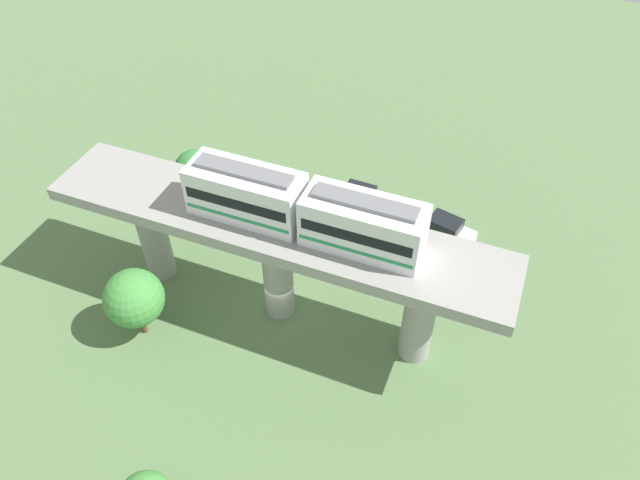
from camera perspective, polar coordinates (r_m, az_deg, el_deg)
ground_plane at (r=40.26m, az=-3.78°, el=-6.53°), size 120.00×120.00×0.00m
viaduct at (r=35.75m, az=-4.23°, el=-0.50°), size 5.20×28.00×8.06m
train at (r=32.71m, az=-1.63°, el=3.02°), size 2.64×13.55×3.24m
parked_car_yellow at (r=45.80m, az=-4.37°, el=2.72°), size 1.99×4.28×1.76m
parked_car_black at (r=46.91m, az=3.90°, el=3.96°), size 1.95×4.26×1.76m
parked_car_white at (r=45.15m, az=11.88°, el=0.94°), size 2.71×4.50×1.76m
tree_near_viaduct at (r=46.50m, az=-11.73°, el=6.46°), size 3.29×3.29×4.83m
tree_far_corner at (r=38.15m, az=-17.29°, el=-5.32°), size 3.69×3.69×5.17m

